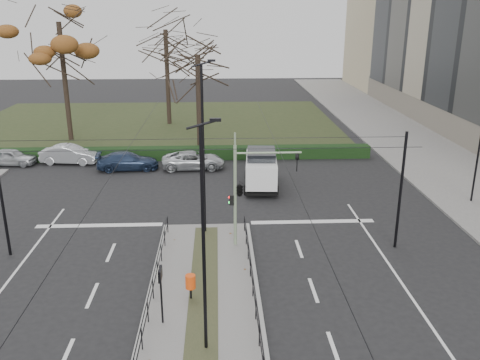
# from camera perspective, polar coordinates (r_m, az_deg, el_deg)

# --- Properties ---
(ground) EXTENTS (140.00, 140.00, 0.00)m
(ground) POSITION_cam_1_polar(r_m,az_deg,el_deg) (23.91, -3.97, -10.04)
(ground) COLOR black
(ground) RESTS_ON ground
(median_island) EXTENTS (4.40, 15.00, 0.14)m
(median_island) POSITION_cam_1_polar(r_m,az_deg,el_deg) (21.71, -4.12, -13.03)
(median_island) COLOR #615F5C
(median_island) RESTS_ON ground
(sidewalk_east) EXTENTS (8.00, 90.00, 0.14)m
(sidewalk_east) POSITION_cam_1_polar(r_m,az_deg,el_deg) (47.72, 18.84, 3.75)
(sidewalk_east) COLOR #615F5C
(sidewalk_east) RESTS_ON ground
(park) EXTENTS (38.00, 26.00, 0.10)m
(park) POSITION_cam_1_polar(r_m,az_deg,el_deg) (54.62, -9.59, 6.23)
(park) COLOR #273118
(park) RESTS_ON ground
(hedge) EXTENTS (38.00, 1.00, 1.00)m
(hedge) POSITION_cam_1_polar(r_m,az_deg,el_deg) (41.62, -11.73, 2.91)
(hedge) COLOR black
(hedge) RESTS_ON ground
(median_railing) EXTENTS (4.14, 13.24, 0.92)m
(median_railing) POSITION_cam_1_polar(r_m,az_deg,el_deg) (21.16, -4.18, -11.08)
(median_railing) COLOR black
(median_railing) RESTS_ON median_island
(catenary) EXTENTS (20.00, 34.00, 6.00)m
(catenary) POSITION_cam_1_polar(r_m,az_deg,el_deg) (24.00, -4.07, -0.98)
(catenary) COLOR black
(catenary) RESTS_ON ground
(traffic_light) EXTENTS (3.53, 2.02, 5.19)m
(traffic_light) POSITION_cam_1_polar(r_m,az_deg,el_deg) (24.82, 0.15, -0.90)
(traffic_light) COLOR gray
(traffic_light) RESTS_ON median_island
(litter_bin) EXTENTS (0.42, 0.42, 1.07)m
(litter_bin) POSITION_cam_1_polar(r_m,az_deg,el_deg) (21.16, -5.58, -11.33)
(litter_bin) COLOR black
(litter_bin) RESTS_ON median_island
(info_panel) EXTENTS (0.13, 0.60, 2.30)m
(info_panel) POSITION_cam_1_polar(r_m,az_deg,el_deg) (19.31, -8.94, -11.07)
(info_panel) COLOR black
(info_panel) RESTS_ON median_island
(streetlamp_median_near) EXTENTS (0.68, 0.14, 8.18)m
(streetlamp_median_near) POSITION_cam_1_polar(r_m,az_deg,el_deg) (16.70, -4.06, -6.72)
(streetlamp_median_near) COLOR black
(streetlamp_median_near) RESTS_ON median_island
(streetlamp_median_far) EXTENTS (0.75, 0.15, 9.03)m
(streetlamp_median_far) POSITION_cam_1_polar(r_m,az_deg,el_deg) (25.94, -4.11, 3.54)
(streetlamp_median_far) COLOR black
(streetlamp_median_far) RESTS_ON median_island
(parked_car_first) EXTENTS (3.91, 1.92, 1.28)m
(parked_car_first) POSITION_cam_1_polar(r_m,az_deg,el_deg) (43.11, -24.29, 2.37)
(parked_car_first) COLOR #AEB2B6
(parked_car_first) RESTS_ON ground
(parked_car_second) EXTENTS (4.58, 2.03, 1.46)m
(parked_car_second) POSITION_cam_1_polar(r_m,az_deg,el_deg) (41.89, -18.58, 2.75)
(parked_car_second) COLOR #AEB2B6
(parked_car_second) RESTS_ON ground
(parked_car_third) EXTENTS (4.69, 2.17, 1.33)m
(parked_car_third) POSITION_cam_1_polar(r_m,az_deg,el_deg) (39.09, -12.50, 2.09)
(parked_car_third) COLOR #1F2E4A
(parked_car_third) RESTS_ON ground
(parked_car_fourth) EXTENTS (4.78, 2.31, 1.31)m
(parked_car_fourth) POSITION_cam_1_polar(r_m,az_deg,el_deg) (38.56, -5.24, 2.23)
(parked_car_fourth) COLOR #AEB2B6
(parked_car_fourth) RESTS_ON ground
(white_van) EXTENTS (2.50, 5.01, 2.56)m
(white_van) POSITION_cam_1_polar(r_m,az_deg,el_deg) (34.21, 2.39, 1.35)
(white_van) COLOR silver
(white_van) RESTS_ON ground
(rust_tree) EXTENTS (8.46, 8.46, 13.67)m
(rust_tree) POSITION_cam_1_polar(r_m,az_deg,el_deg) (48.34, -19.70, 16.37)
(rust_tree) COLOR black
(rust_tree) RESTS_ON park
(bare_tree_center) EXTENTS (7.88, 7.88, 12.65)m
(bare_tree_center) POSITION_cam_1_polar(r_m,az_deg,el_deg) (53.27, -8.35, 15.63)
(bare_tree_center) COLOR black
(bare_tree_center) RESTS_ON park
(bare_tree_near) EXTENTS (6.98, 6.98, 10.60)m
(bare_tree_near) POSITION_cam_1_polar(r_m,az_deg,el_deg) (41.80, -4.76, 13.05)
(bare_tree_near) COLOR black
(bare_tree_near) RESTS_ON park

